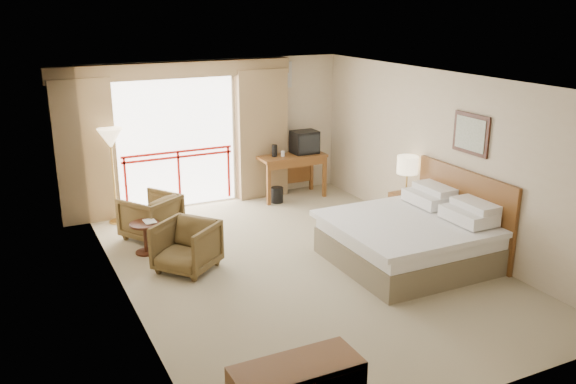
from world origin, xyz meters
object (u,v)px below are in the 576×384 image
floor_lamp (111,142)px  wastebasket (277,195)px  desk (290,163)px  bed (411,238)px  side_table (145,233)px  nightstand (407,212)px  tv (305,142)px  armchair_near (188,270)px  table_lamp (408,166)px  armchair_far (152,237)px

floor_lamp → wastebasket: bearing=-4.2°
desk → wastebasket: (-0.39, -0.25, -0.52)m
bed → side_table: 4.00m
nightstand → tv: 2.66m
desk → armchair_near: size_ratio=1.66×
wastebasket → floor_lamp: floor_lamp is taller
table_lamp → floor_lamp: size_ratio=0.37×
nightstand → floor_lamp: size_ratio=0.37×
bed → wastebasket: 3.49m
side_table → tv: bearing=23.8°
desk → floor_lamp: 3.47m
table_lamp → side_table: 4.38m
floor_lamp → tv: bearing=-0.5°
wastebasket → armchair_near: size_ratio=0.38×
armchair_far → side_table: bearing=35.9°
bed → armchair_near: bed is taller
tv → desk: bearing=149.4°
tv → bed: bearing=-110.4°
wastebasket → tv: bearing=15.2°
table_lamp → tv: tv is taller
wastebasket → nightstand: bearing=-58.9°
nightstand → wastebasket: nightstand is taller
desk → side_table: 3.67m
tv → wastebasket: 1.18m
desk → wastebasket: bearing=-145.6°
wastebasket → armchair_far: armchair_far is taller
desk → side_table: (-3.26, -1.63, -0.34)m
table_lamp → wastebasket: size_ratio=2.09×
nightstand → floor_lamp: bearing=148.8°
nightstand → armchair_near: size_ratio=0.78×
bed → side_table: bed is taller
armchair_near → desk: bearing=91.7°
tv → side_table: tv is taller
table_lamp → side_table: bearing=168.8°
nightstand → wastebasket: size_ratio=2.07×
desk → armchair_near: (-2.87, -2.50, -0.67)m
side_table → floor_lamp: bearing=94.4°
nightstand → bed: bearing=-125.9°
table_lamp → wastebasket: bearing=121.6°
table_lamp → nightstand: bearing=-90.0°
bed → side_table: (-3.43, 2.06, -0.04)m
bed → side_table: size_ratio=4.35×
armchair_far → armchair_near: size_ratio=1.01×
table_lamp → armchair_far: (-3.99, 1.45, -1.10)m
tv → nightstand: bearing=-93.1°
wastebasket → side_table: (-2.87, -1.38, 0.19)m
wastebasket → armchair_near: bearing=-137.8°
bed → floor_lamp: 5.21m
desk → tv: bearing=-10.5°
table_lamp → floor_lamp: bearing=150.8°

